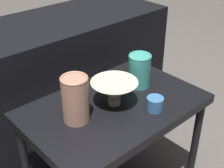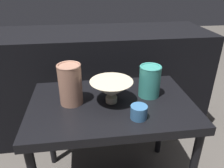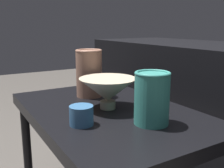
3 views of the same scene
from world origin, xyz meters
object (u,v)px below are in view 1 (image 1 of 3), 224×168
Objects in this scene: vase_textured_left at (75,99)px; vase_colorful_right at (139,70)px; cup at (155,104)px; bowl at (116,91)px.

vase_textured_left is 0.37m from vase_colorful_right.
vase_colorful_right reaches higher than cup.
vase_colorful_right is 0.21m from cup.
cup is (-0.10, -0.18, -0.05)m from vase_colorful_right.
bowl is at bearing 123.34° from cup.
cup is at bearing -30.10° from vase_textured_left.
bowl is at bearing -7.07° from vase_textured_left.
cup is at bearing -117.81° from vase_colorful_right.
vase_colorful_right is at bearing 62.19° from cup.
cup is (0.28, -0.16, -0.07)m from vase_textured_left.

